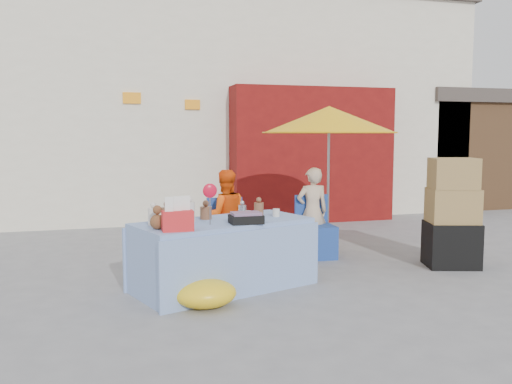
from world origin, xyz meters
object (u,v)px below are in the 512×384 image
object	(u,v)px
market_table	(223,254)
chair_left	(227,244)
vendor_orange	(225,216)
vendor_beige	(312,212)
umbrella	(329,120)
box_stack	(452,217)
chair_right	(316,239)

from	to	relation	value
market_table	chair_left	size ratio (longest dim) A/B	2.53
market_table	vendor_orange	bearing A→B (deg)	57.01
market_table	chair_left	world-z (taller)	market_table
vendor_beige	umbrella	distance (m)	1.32
chair_left	vendor_orange	xyz separation A→B (m)	(-0.00, 0.13, 0.36)
umbrella	box_stack	xyz separation A→B (m)	(1.17, -1.26, -1.25)
chair_right	box_stack	distance (m)	1.80
vendor_beige	market_table	bearing A→B (deg)	41.77
vendor_orange	vendor_beige	distance (m)	1.25
chair_left	chair_right	world-z (taller)	same
umbrella	box_stack	size ratio (longest dim) A/B	1.50
chair_right	vendor_beige	xyz separation A→B (m)	(-0.00, 0.13, 0.36)
box_stack	umbrella	bearing A→B (deg)	132.85
vendor_beige	box_stack	xyz separation A→B (m)	(1.47, -1.11, 0.03)
chair_left	umbrella	distance (m)	2.27
vendor_orange	box_stack	bearing A→B (deg)	160.70
vendor_beige	umbrella	size ratio (longest dim) A/B	0.59
chair_right	umbrella	xyz separation A→B (m)	(0.30, 0.28, 1.64)
market_table	chair_right	bearing A→B (deg)	16.64
market_table	vendor_orange	size ratio (longest dim) A/B	1.75
chair_right	chair_left	bearing A→B (deg)	-177.12
chair_left	chair_right	bearing A→B (deg)	2.88
vendor_orange	vendor_beige	world-z (taller)	vendor_beige
market_table	chair_right	world-z (taller)	market_table
vendor_beige	chair_right	bearing A→B (deg)	93.22
chair_right	umbrella	distance (m)	1.69
chair_right	umbrella	bearing A→B (deg)	46.41
umbrella	box_stack	bearing A→B (deg)	-47.15
chair_right	umbrella	size ratio (longest dim) A/B	0.41
vendor_beige	box_stack	world-z (taller)	box_stack
box_stack	chair_left	bearing A→B (deg)	160.29
market_table	box_stack	world-z (taller)	box_stack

